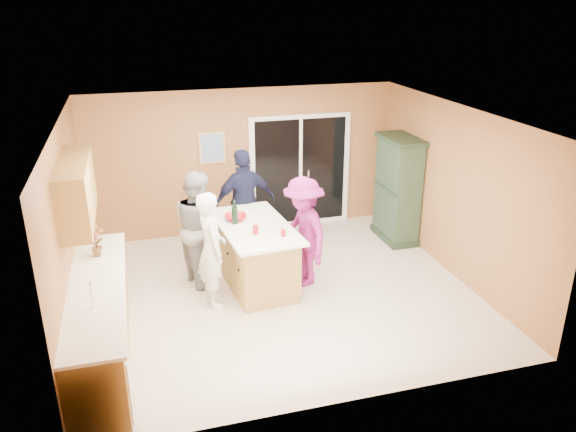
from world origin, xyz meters
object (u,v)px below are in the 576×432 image
object	(u,v)px
kitchen_island	(255,256)
green_hutch	(398,190)
woman_navy	(245,203)
woman_magenta	(303,232)
woman_white	(212,249)
woman_grey	(199,227)

from	to	relation	value
kitchen_island	green_hutch	bearing A→B (deg)	14.25
green_hutch	woman_navy	xyz separation A→B (m)	(-2.70, 0.07, 0.00)
kitchen_island	woman_magenta	size ratio (longest dim) A/B	1.14
green_hutch	woman_navy	distance (m)	2.70
kitchen_island	woman_navy	bearing A→B (deg)	80.77
kitchen_island	woman_magenta	world-z (taller)	woman_magenta
woman_white	woman_grey	bearing A→B (deg)	1.03
woman_grey	woman_navy	xyz separation A→B (m)	(0.84, 0.71, 0.04)
woman_navy	woman_magenta	world-z (taller)	woman_navy
woman_white	woman_grey	xyz separation A→B (m)	(-0.08, 0.74, 0.04)
woman_grey	woman_magenta	distance (m)	1.55
kitchen_island	woman_white	xyz separation A→B (m)	(-0.69, -0.39, 0.38)
woman_grey	woman_magenta	world-z (taller)	woman_grey
kitchen_island	green_hutch	xyz separation A→B (m)	(2.77, 0.99, 0.46)
green_hutch	woman_grey	size ratio (longest dim) A/B	1.07
woman_white	woman_magenta	size ratio (longest dim) A/B	0.99
woman_magenta	woman_navy	bearing A→B (deg)	-164.16
kitchen_island	woman_grey	xyz separation A→B (m)	(-0.77, 0.35, 0.42)
woman_white	woman_grey	size ratio (longest dim) A/B	0.95
woman_grey	woman_navy	bearing A→B (deg)	-65.15
woman_grey	woman_magenta	xyz separation A→B (m)	(1.46, -0.51, -0.03)
kitchen_island	woman_grey	world-z (taller)	woman_grey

